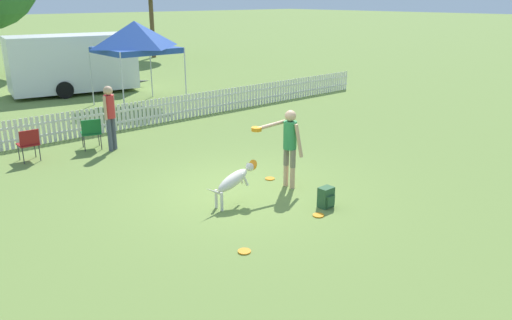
% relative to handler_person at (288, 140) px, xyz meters
% --- Properties ---
extents(ground_plane, '(240.00, 240.00, 0.00)m').
position_rel_handler_person_xyz_m(ground_plane, '(-0.83, 0.50, -1.06)').
color(ground_plane, olive).
extents(handler_person, '(0.97, 0.66, 1.68)m').
position_rel_handler_person_xyz_m(handler_person, '(0.00, 0.00, 0.00)').
color(handler_person, tan).
rests_on(handler_person, ground_plane).
extents(leaping_dog, '(1.23, 0.27, 0.82)m').
position_rel_handler_person_xyz_m(leaping_dog, '(-1.44, 0.01, -0.54)').
color(leaping_dog, beige).
rests_on(leaping_dog, ground_plane).
extents(frisbee_near_handler, '(0.21, 0.21, 0.02)m').
position_rel_handler_person_xyz_m(frisbee_near_handler, '(-0.60, -1.44, -1.05)').
color(frisbee_near_handler, orange).
rests_on(frisbee_near_handler, ground_plane).
extents(frisbee_near_dog, '(0.21, 0.21, 0.02)m').
position_rel_handler_person_xyz_m(frisbee_near_dog, '(0.05, 0.61, -1.05)').
color(frisbee_near_dog, orange).
rests_on(frisbee_near_dog, ground_plane).
extents(frisbee_midfield, '(0.21, 0.21, 0.02)m').
position_rel_handler_person_xyz_m(frisbee_midfield, '(-2.54, -1.60, -1.05)').
color(frisbee_midfield, orange).
rests_on(frisbee_midfield, ground_plane).
extents(backpack_on_grass, '(0.28, 0.25, 0.40)m').
position_rel_handler_person_xyz_m(backpack_on_grass, '(-0.18, -1.25, -0.86)').
color(backpack_on_grass, '#2D5633').
rests_on(backpack_on_grass, ground_plane).
extents(picket_fence, '(22.41, 0.04, 0.80)m').
position_rel_handler_person_xyz_m(picket_fence, '(-0.83, 6.84, -0.66)').
color(picket_fence, silver).
rests_on(picket_fence, ground_plane).
extents(folding_chair_blue_left, '(0.62, 0.64, 0.85)m').
position_rel_handler_person_xyz_m(folding_chair_blue_left, '(-1.98, 5.43, -0.55)').
color(folding_chair_blue_left, '#333338').
rests_on(folding_chair_blue_left, ground_plane).
extents(folding_chair_center, '(0.47, 0.49, 0.83)m').
position_rel_handler_person_xyz_m(folding_chair_center, '(-3.57, 5.45, -0.56)').
color(folding_chair_center, '#333338').
rests_on(folding_chair_center, ground_plane).
extents(canopy_tent_main, '(2.55, 2.55, 3.08)m').
position_rel_handler_person_xyz_m(canopy_tent_main, '(1.76, 9.70, 1.46)').
color(canopy_tent_main, silver).
rests_on(canopy_tent_main, ground_plane).
extents(spectator_standing, '(0.38, 0.27, 1.72)m').
position_rel_handler_person_xyz_m(spectator_standing, '(-1.59, 5.02, -0.01)').
color(spectator_standing, '#474C5B').
rests_on(spectator_standing, ground_plane).
extents(equipment_trailer, '(5.90, 2.90, 2.41)m').
position_rel_handler_person_xyz_m(equipment_trailer, '(0.96, 13.84, 0.21)').
color(equipment_trailer, white).
rests_on(equipment_trailer, ground_plane).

